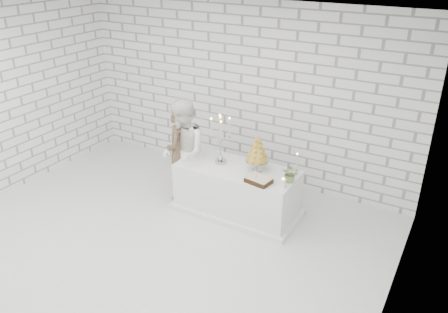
# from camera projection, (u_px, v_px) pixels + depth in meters

# --- Properties ---
(ground) EXTENTS (6.00, 5.00, 0.01)m
(ground) POSITION_uv_depth(u_px,v_px,m) (154.00, 244.00, 6.21)
(ground) COLOR silver
(ground) RESTS_ON ground
(ceiling) EXTENTS (6.00, 5.00, 0.01)m
(ceiling) POSITION_uv_depth(u_px,v_px,m) (136.00, 19.00, 4.92)
(ceiling) COLOR white
(ceiling) RESTS_ON ground
(wall_back) EXTENTS (6.00, 0.01, 3.00)m
(wall_back) POSITION_uv_depth(u_px,v_px,m) (241.00, 92.00, 7.52)
(wall_back) COLOR white
(wall_back) RESTS_ON ground
(wall_right) EXTENTS (0.01, 5.00, 3.00)m
(wall_right) POSITION_uv_depth(u_px,v_px,m) (399.00, 210.00, 4.22)
(wall_right) COLOR white
(wall_right) RESTS_ON ground
(cake_table) EXTENTS (1.80, 0.80, 0.75)m
(cake_table) POSITION_uv_depth(u_px,v_px,m) (237.00, 190.00, 6.81)
(cake_table) COLOR white
(cake_table) RESTS_ON ground
(groom) EXTENTS (0.55, 0.66, 1.54)m
(groom) POSITION_uv_depth(u_px,v_px,m) (178.00, 153.00, 7.08)
(groom) COLOR #463222
(groom) RESTS_ON ground
(bride) EXTENTS (1.01, 1.03, 1.68)m
(bride) POSITION_uv_depth(u_px,v_px,m) (183.00, 152.00, 6.94)
(bride) COLOR white
(bride) RESTS_ON ground
(candelabra) EXTENTS (0.36, 0.36, 0.75)m
(candelabra) POSITION_uv_depth(u_px,v_px,m) (220.00, 140.00, 6.64)
(candelabra) COLOR #9E9EA8
(candelabra) RESTS_ON cake_table
(croquembouche) EXTENTS (0.35, 0.35, 0.54)m
(croquembouche) POSITION_uv_depth(u_px,v_px,m) (257.00, 154.00, 6.46)
(croquembouche) COLOR olive
(croquembouche) RESTS_ON cake_table
(chocolate_cake) EXTENTS (0.37, 0.30, 0.08)m
(chocolate_cake) POSITION_uv_depth(u_px,v_px,m) (259.00, 180.00, 6.23)
(chocolate_cake) COLOR black
(chocolate_cake) RESTS_ON cake_table
(pillar_candle) EXTENTS (0.09, 0.09, 0.12)m
(pillar_candle) POSITION_uv_depth(u_px,v_px,m) (283.00, 183.00, 6.11)
(pillar_candle) COLOR white
(pillar_candle) RESTS_ON cake_table
(extra_taper) EXTENTS (0.07, 0.07, 0.32)m
(extra_taper) POSITION_uv_depth(u_px,v_px,m) (296.00, 165.00, 6.40)
(extra_taper) COLOR beige
(extra_taper) RESTS_ON cake_table
(flowers) EXTENTS (0.29, 0.27, 0.26)m
(flowers) POSITION_uv_depth(u_px,v_px,m) (291.00, 173.00, 6.21)
(flowers) COLOR #436236
(flowers) RESTS_ON cake_table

